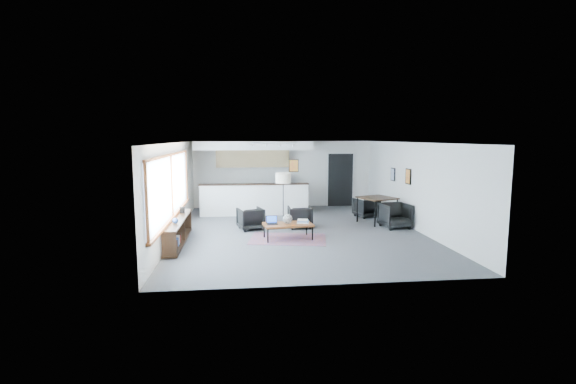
{
  "coord_description": "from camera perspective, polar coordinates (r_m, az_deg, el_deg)",
  "views": [
    {
      "loc": [
        -1.65,
        -11.89,
        2.75
      ],
      "look_at": [
        -0.26,
        0.4,
        1.12
      ],
      "focal_mm": 26.0,
      "sensor_mm": 36.0,
      "label": 1
    }
  ],
  "objects": [
    {
      "name": "dining_chair_near",
      "position": [
        13.13,
        14.45,
        -3.25
      ],
      "size": [
        0.77,
        0.74,
        0.71
      ],
      "primitive_type": "imported",
      "rotation": [
        0.0,
        0.0,
        0.14
      ],
      "color": "black",
      "rests_on": "floor"
    },
    {
      "name": "armchair_right",
      "position": [
        12.75,
        1.65,
        -3.29
      ],
      "size": [
        0.71,
        0.67,
        0.73
      ],
      "primitive_type": "imported",
      "rotation": [
        0.0,
        0.0,
        3.13
      ],
      "color": "black",
      "rests_on": "floor"
    },
    {
      "name": "window",
      "position": [
        11.22,
        -15.69,
        0.59
      ],
      "size": [
        0.1,
        5.95,
        1.66
      ],
      "color": "#8CBFFF",
      "rests_on": "room"
    },
    {
      "name": "dining_chair_far",
      "position": [
        14.73,
        10.63,
        -2.15
      ],
      "size": [
        0.75,
        0.73,
        0.62
      ],
      "primitive_type": "imported",
      "rotation": [
        0.0,
        0.0,
        3.45
      ],
      "color": "black",
      "rests_on": "floor"
    },
    {
      "name": "kitchenette",
      "position": [
        15.67,
        -4.77,
        2.45
      ],
      "size": [
        4.2,
        1.96,
        2.6
      ],
      "color": "white",
      "rests_on": "floor"
    },
    {
      "name": "floor_lamp",
      "position": [
        12.88,
        -0.66,
        1.66
      ],
      "size": [
        0.49,
        0.49,
        1.66
      ],
      "rotation": [
        0.0,
        0.0,
        -0.02
      ],
      "color": "black",
      "rests_on": "floor"
    },
    {
      "name": "book_stack",
      "position": [
        11.39,
        2.06,
        -4.03
      ],
      "size": [
        0.37,
        0.32,
        0.1
      ],
      "rotation": [
        0.0,
        0.0,
        -0.2
      ],
      "color": "silver",
      "rests_on": "coffee_table"
    },
    {
      "name": "armchair_left",
      "position": [
        12.56,
        -5.15,
        -3.5
      ],
      "size": [
        0.85,
        0.82,
        0.72
      ],
      "primitive_type": "imported",
      "rotation": [
        0.0,
        0.0,
        3.42
      ],
      "color": "black",
      "rests_on": "floor"
    },
    {
      "name": "wall_art_upper",
      "position": [
        14.58,
        14.15,
        2.35
      ],
      "size": [
        0.03,
        0.34,
        0.44
      ],
      "color": "black",
      "rests_on": "room"
    },
    {
      "name": "laptop",
      "position": [
        11.29,
        -2.21,
        -4.06
      ],
      "size": [
        0.31,
        0.26,
        0.21
      ],
      "rotation": [
        0.0,
        0.0,
        0.07
      ],
      "color": "black",
      "rests_on": "coffee_table"
    },
    {
      "name": "coffee_table",
      "position": [
        11.31,
        -0.01,
        -4.51
      ],
      "size": [
        1.38,
        0.84,
        0.43
      ],
      "rotation": [
        0.0,
        0.0,
        0.11
      ],
      "color": "brown",
      "rests_on": "floor"
    },
    {
      "name": "doorway",
      "position": [
        16.87,
        7.14,
        1.74
      ],
      "size": [
        1.1,
        0.12,
        2.15
      ],
      "color": "black",
      "rests_on": "room"
    },
    {
      "name": "wall_art_lower",
      "position": [
        13.37,
        16.11,
        2.06
      ],
      "size": [
        0.03,
        0.38,
        0.48
      ],
      "color": "black",
      "rests_on": "room"
    },
    {
      "name": "room",
      "position": [
        12.1,
        1.45,
        0.61
      ],
      "size": [
        7.02,
        9.02,
        2.62
      ],
      "color": "#4B4B4E",
      "rests_on": "ground"
    },
    {
      "name": "ceramic_pot",
      "position": [
        11.27,
        -0.06,
        -3.71
      ],
      "size": [
        0.26,
        0.26,
        0.26
      ],
      "rotation": [
        0.0,
        0.0,
        -0.26
      ],
      "color": "gray",
      "rests_on": "coffee_table"
    },
    {
      "name": "dining_table",
      "position": [
        13.68,
        12.1,
        -1.01
      ],
      "size": [
        1.29,
        1.29,
        0.84
      ],
      "rotation": [
        0.0,
        0.0,
        0.38
      ],
      "color": "black",
      "rests_on": "floor"
    },
    {
      "name": "kilim_rug",
      "position": [
        11.4,
        -0.01,
        -6.43
      ],
      "size": [
        2.27,
        1.74,
        0.01
      ],
      "rotation": [
        0.0,
        0.0,
        -0.18
      ],
      "color": "#6D4253",
      "rests_on": "floor"
    },
    {
      "name": "console",
      "position": [
        11.24,
        -14.78,
        -5.21
      ],
      "size": [
        0.35,
        3.0,
        0.8
      ],
      "color": "black",
      "rests_on": "floor"
    },
    {
      "name": "coaster",
      "position": [
        11.08,
        0.74,
        -4.58
      ],
      "size": [
        0.13,
        0.13,
        0.01
      ],
      "rotation": [
        0.0,
        0.0,
        0.22
      ],
      "color": "#E5590C",
      "rests_on": "coffee_table"
    },
    {
      "name": "track_light",
      "position": [
        14.14,
        -2.15,
        6.59
      ],
      "size": [
        1.6,
        0.07,
        0.15
      ],
      "color": "silver",
      "rests_on": "room"
    },
    {
      "name": "microwave",
      "position": [
        16.21,
        -0.77,
        1.72
      ],
      "size": [
        0.58,
        0.35,
        0.38
      ],
      "primitive_type": "imported",
      "rotation": [
        0.0,
        0.0,
        -0.08
      ],
      "color": "black",
      "rests_on": "kitchenette"
    }
  ]
}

